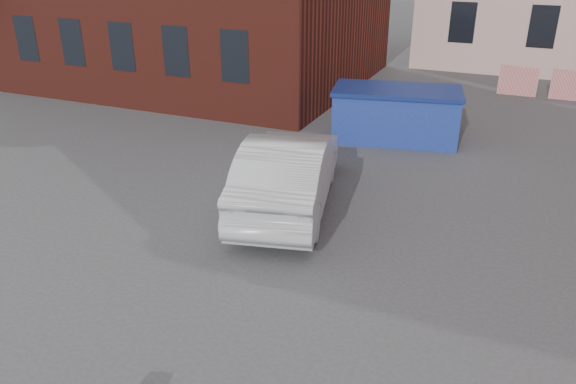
% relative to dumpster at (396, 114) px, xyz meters
% --- Properties ---
extents(ground, '(120.00, 120.00, 0.00)m').
position_rel_dumpster_xyz_m(ground, '(0.33, -8.47, -0.72)').
color(ground, '#38383A').
rests_on(ground, ground).
extents(barriers, '(4.70, 0.18, 1.00)m').
position_rel_dumpster_xyz_m(barriers, '(4.53, 6.53, -0.22)').
color(barriers, red).
rests_on(barriers, ground).
extents(dumpster, '(3.68, 2.39, 1.43)m').
position_rel_dumpster_xyz_m(dumpster, '(0.00, 0.00, 0.00)').
color(dumpster, '#21399E').
rests_on(dumpster, ground).
extents(silver_car, '(2.69, 4.91, 1.53)m').
position_rel_dumpster_xyz_m(silver_car, '(-1.00, -5.07, 0.05)').
color(silver_car, '#B8BAC0').
rests_on(silver_car, ground).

